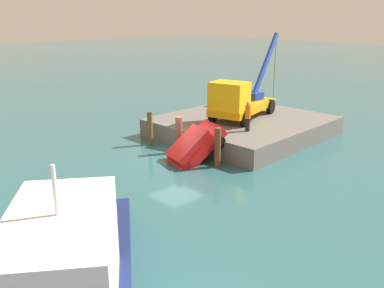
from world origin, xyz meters
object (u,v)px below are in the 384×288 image
crane_truck (239,100)px  moored_yacht (79,277)px  dock_worker (248,116)px  salvaged_car (190,151)px

crane_truck → moored_yacht: size_ratio=0.72×
dock_worker → salvaged_car: bearing=-13.8°
crane_truck → moored_yacht: (16.62, 7.28, -1.89)m
crane_truck → salvaged_car: (5.95, 1.28, -1.92)m
salvaged_car → moored_yacht: size_ratio=0.32×
crane_truck → moored_yacht: crane_truck is taller
salvaged_car → moored_yacht: 12.24m
crane_truck → dock_worker: crane_truck is taller
salvaged_car → moored_yacht: bearing=29.3°
dock_worker → salvaged_car: size_ratio=0.44×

